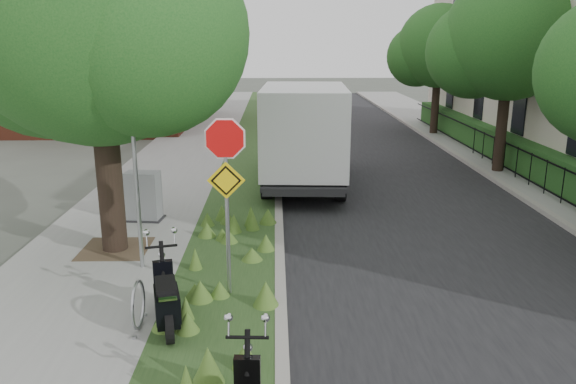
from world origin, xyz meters
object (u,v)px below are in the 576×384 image
object	(u,v)px
utility_cabinet	(143,197)
box_truck	(304,131)
scooter_far	(167,305)
sign_assembly	(226,171)

from	to	relation	value
utility_cabinet	box_truck	bearing A→B (deg)	41.23
scooter_far	box_truck	distance (m)	9.54
scooter_far	utility_cabinet	size ratio (longest dim) A/B	1.43
scooter_far	box_truck	world-z (taller)	box_truck
sign_assembly	box_truck	xyz separation A→B (m)	(1.70, 7.87, -0.59)
scooter_far	utility_cabinet	world-z (taller)	utility_cabinet
box_truck	utility_cabinet	bearing A→B (deg)	-138.77
sign_assembly	box_truck	bearing A→B (deg)	77.82
sign_assembly	utility_cabinet	world-z (taller)	sign_assembly
sign_assembly	scooter_far	world-z (taller)	sign_assembly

